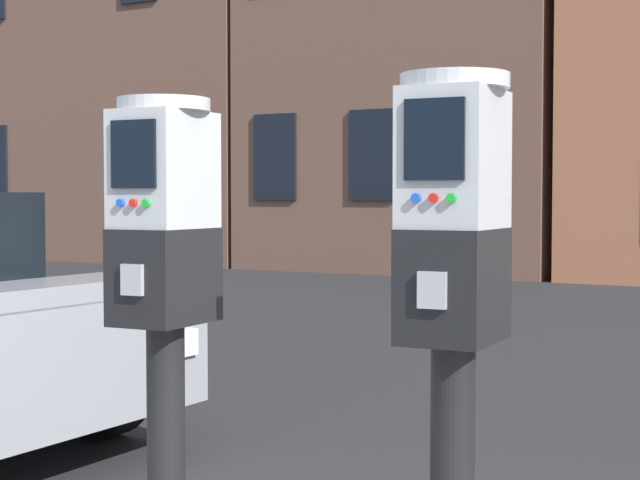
% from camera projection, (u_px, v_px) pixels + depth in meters
% --- Properties ---
extents(parking_meter_near_kerb, '(0.23, 0.26, 1.49)m').
position_uv_depth(parking_meter_near_kerb, '(165.00, 296.00, 2.34)').
color(parking_meter_near_kerb, black).
rests_on(parking_meter_near_kerb, sidewalk_slab).
extents(parking_meter_twin_adjacent, '(0.23, 0.26, 1.50)m').
position_uv_depth(parking_meter_twin_adjacent, '(453.00, 309.00, 1.98)').
color(parking_meter_twin_adjacent, black).
rests_on(parking_meter_twin_adjacent, sidewalk_slab).
extents(townhouse_grey_stucco, '(8.37, 5.42, 11.74)m').
position_uv_depth(townhouse_grey_stucco, '(142.00, 4.00, 23.25)').
color(townhouse_grey_stucco, brown).
rests_on(townhouse_grey_stucco, ground_plane).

